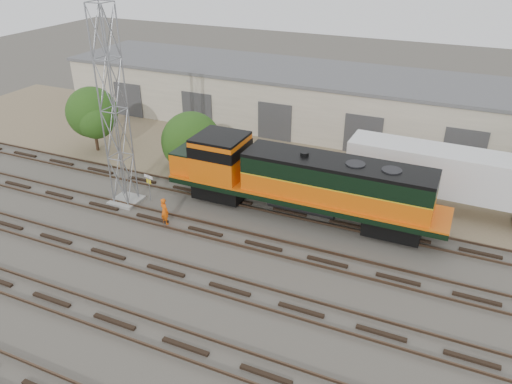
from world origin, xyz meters
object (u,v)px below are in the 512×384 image
at_px(signal_tower, 115,114).
at_px(locomotive, 298,180).
at_px(worker, 164,211).
at_px(semi_trailer, 458,175).

bearing_deg(signal_tower, locomotive, 15.57).
bearing_deg(locomotive, worker, -148.22).
distance_m(signal_tower, worker, 7.06).
distance_m(locomotive, worker, 8.88).
bearing_deg(semi_trailer, locomotive, -151.93).
xyz_separation_m(worker, semi_trailer, (16.85, 9.36, 1.76)).
bearing_deg(worker, signal_tower, 0.39).
relative_size(signal_tower, semi_trailer, 0.95).
height_order(worker, semi_trailer, semi_trailer).
relative_size(locomotive, worker, 10.11).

